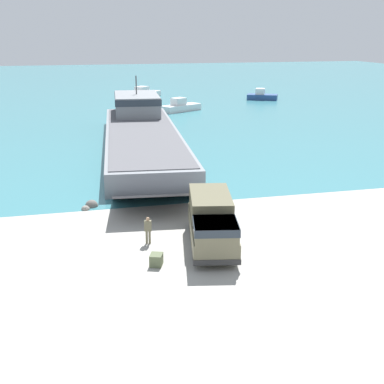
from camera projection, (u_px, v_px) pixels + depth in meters
ground_plane at (212, 226)px, 36.08m from camera, size 240.00×240.00×0.00m
water_surface at (99, 88)px, 124.57m from camera, size 240.00×180.00×0.01m
landing_craft at (141, 130)px, 61.90m from camera, size 11.59×43.14×7.07m
military_truck at (212, 221)px, 32.45m from camera, size 4.10×8.12×2.90m
soldier_on_ramp at (148, 228)px, 32.81m from camera, size 0.48×0.33×1.73m
moored_boat_a at (143, 94)px, 105.81m from camera, size 7.75×7.80×2.19m
moored_boat_b at (181, 107)px, 87.58m from camera, size 7.31×5.60×2.21m
moored_boat_c at (262, 96)px, 102.41m from camera, size 6.31×4.99×2.12m
cargo_crate at (156, 260)px, 29.92m from camera, size 0.91×0.99×0.67m
shoreline_rock_a at (92, 206)px, 40.13m from camera, size 0.98×0.98×0.98m
shoreline_rock_b at (86, 210)px, 39.38m from camera, size 0.63×0.63×0.63m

